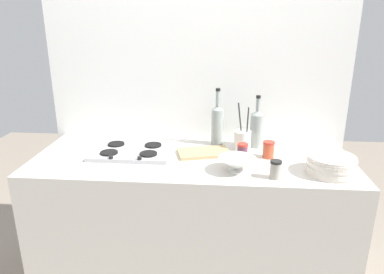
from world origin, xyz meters
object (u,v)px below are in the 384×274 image
(utensil_crock, at_px, (242,140))
(wine_bottle_leftmost, at_px, (217,124))
(cutting_board, at_px, (204,153))
(plate_stack, at_px, (331,165))
(mixing_bowl, at_px, (237,164))
(stovetop_hob, at_px, (132,151))
(condiment_jar_front, at_px, (276,169))
(condiment_jar_rear, at_px, (268,150))
(wine_bottle_mid_left, at_px, (257,128))
(condiment_jar_spare, at_px, (242,152))

(utensil_crock, bearing_deg, wine_bottle_leftmost, 151.29)
(wine_bottle_leftmost, height_order, cutting_board, wine_bottle_leftmost)
(wine_bottle_leftmost, bearing_deg, plate_stack, -34.30)
(utensil_crock, bearing_deg, mixing_bowl, -97.72)
(stovetop_hob, relative_size, condiment_jar_front, 4.87)
(stovetop_hob, distance_m, plate_stack, 1.10)
(stovetop_hob, bearing_deg, plate_stack, -10.36)
(mixing_bowl, xyz_separation_m, condiment_jar_front, (0.19, -0.07, 0.01))
(stovetop_hob, xyz_separation_m, condiment_jar_rear, (0.79, 0.00, 0.03))
(mixing_bowl, bearing_deg, wine_bottle_mid_left, 71.42)
(wine_bottle_mid_left, bearing_deg, stovetop_hob, -166.30)
(cutting_board, bearing_deg, wine_bottle_leftmost, 67.68)
(wine_bottle_leftmost, distance_m, wine_bottle_mid_left, 0.24)
(mixing_bowl, bearing_deg, wine_bottle_leftmost, 104.95)
(plate_stack, bearing_deg, wine_bottle_leftmost, 145.70)
(mixing_bowl, xyz_separation_m, condiment_jar_spare, (0.04, 0.16, 0.01))
(condiment_jar_front, xyz_separation_m, cutting_board, (-0.37, 0.30, -0.04))
(stovetop_hob, xyz_separation_m, cutting_board, (0.42, 0.02, -0.00))
(wine_bottle_mid_left, height_order, condiment_jar_front, wine_bottle_mid_left)
(stovetop_hob, relative_size, utensil_crock, 1.58)
(cutting_board, bearing_deg, condiment_jar_rear, -3.66)
(mixing_bowl, bearing_deg, condiment_jar_front, -19.49)
(wine_bottle_mid_left, relative_size, condiment_jar_spare, 3.37)
(cutting_board, bearing_deg, utensil_crock, 22.51)
(condiment_jar_rear, xyz_separation_m, cutting_board, (-0.37, 0.02, -0.04))
(plate_stack, bearing_deg, wine_bottle_mid_left, 132.59)
(wine_bottle_mid_left, bearing_deg, wine_bottle_leftmost, 174.48)
(plate_stack, xyz_separation_m, utensil_crock, (-0.43, 0.31, 0.01))
(stovetop_hob, bearing_deg, condiment_jar_front, -19.14)
(wine_bottle_mid_left, relative_size, utensil_crock, 1.12)
(plate_stack, distance_m, wine_bottle_leftmost, 0.71)
(utensil_crock, xyz_separation_m, condiment_jar_front, (0.14, -0.39, -0.01))
(plate_stack, bearing_deg, condiment_jar_spare, 160.87)
(stovetop_hob, bearing_deg, utensil_crock, 10.31)
(wine_bottle_mid_left, distance_m, mixing_bowl, 0.42)
(plate_stack, bearing_deg, utensil_crock, 143.87)
(wine_bottle_leftmost, relative_size, cutting_board, 1.20)
(condiment_jar_front, height_order, condiment_jar_spare, condiment_jar_spare)
(wine_bottle_mid_left, bearing_deg, cutting_board, -153.63)
(wine_bottle_mid_left, height_order, cutting_board, wine_bottle_mid_left)
(stovetop_hob, height_order, utensil_crock, utensil_crock)
(wine_bottle_mid_left, height_order, utensil_crock, wine_bottle_mid_left)
(utensil_crock, xyz_separation_m, cutting_board, (-0.23, -0.09, -0.05))
(wine_bottle_leftmost, height_order, wine_bottle_mid_left, wine_bottle_leftmost)
(condiment_jar_front, bearing_deg, plate_stack, 14.94)
(condiment_jar_rear, bearing_deg, condiment_jar_front, -89.57)
(plate_stack, xyz_separation_m, condiment_jar_spare, (-0.44, 0.15, 0.00))
(plate_stack, relative_size, condiment_jar_spare, 2.56)
(stovetop_hob, distance_m, utensil_crock, 0.66)
(mixing_bowl, relative_size, condiment_jar_rear, 2.03)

